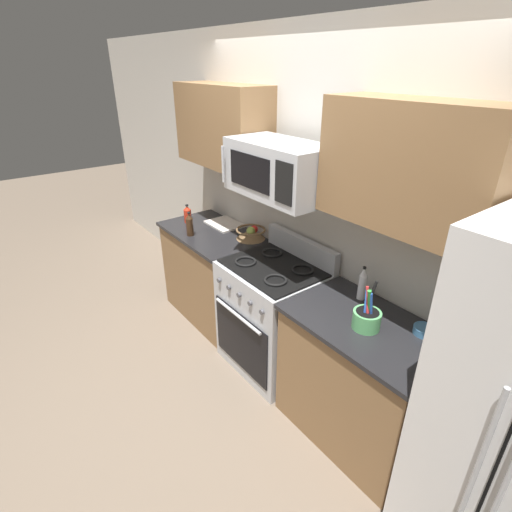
# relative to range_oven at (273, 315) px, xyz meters

# --- Properties ---
(ground_plane) EXTENTS (16.00, 16.00, 0.00)m
(ground_plane) POSITION_rel_range_oven_xyz_m (0.00, -0.67, -0.47)
(ground_plane) COLOR #6B5B4C
(wall_back) EXTENTS (8.00, 0.10, 2.60)m
(wall_back) POSITION_rel_range_oven_xyz_m (0.00, 0.38, 0.83)
(wall_back) COLOR beige
(wall_back) RESTS_ON ground
(counter_left) EXTENTS (1.05, 0.63, 0.91)m
(counter_left) POSITION_rel_range_oven_xyz_m (-0.92, -0.00, -0.02)
(counter_left) COLOR olive
(counter_left) RESTS_ON ground
(range_oven) EXTENTS (0.76, 0.67, 1.09)m
(range_oven) POSITION_rel_range_oven_xyz_m (0.00, 0.00, 0.00)
(range_oven) COLOR #B2B5BA
(range_oven) RESTS_ON ground
(counter_right) EXTENTS (1.01, 0.63, 0.91)m
(counter_right) POSITION_rel_range_oven_xyz_m (0.89, -0.00, -0.02)
(counter_right) COLOR olive
(counter_right) RESTS_ON ground
(microwave) EXTENTS (0.78, 0.44, 0.37)m
(microwave) POSITION_rel_range_oven_xyz_m (-0.00, 0.03, 1.20)
(microwave) COLOR #B2B5BA
(upper_cabinets_left) EXTENTS (1.04, 0.34, 0.67)m
(upper_cabinets_left) POSITION_rel_range_oven_xyz_m (-0.92, 0.16, 1.36)
(upper_cabinets_left) COLOR olive
(upper_cabinets_right) EXTENTS (1.00, 0.34, 0.67)m
(upper_cabinets_right) POSITION_rel_range_oven_xyz_m (0.90, 0.16, 1.36)
(upper_cabinets_right) COLOR olive
(utensil_crock) EXTENTS (0.17, 0.17, 0.31)m
(utensil_crock) POSITION_rel_range_oven_xyz_m (0.91, -0.04, 0.50)
(utensil_crock) COLOR #59AD66
(utensil_crock) RESTS_ON counter_right
(fruit_basket) EXTENTS (0.27, 0.27, 0.11)m
(fruit_basket) POSITION_rel_range_oven_xyz_m (-0.56, 0.20, 0.49)
(fruit_basket) COLOR brown
(fruit_basket) RESTS_ON counter_left
(cutting_board) EXTENTS (0.36, 0.27, 0.02)m
(cutting_board) POSITION_rel_range_oven_xyz_m (-0.98, 0.19, 0.44)
(cutting_board) COLOR silver
(cutting_board) RESTS_ON counter_left
(bottle_hot_sauce) EXTENTS (0.07, 0.07, 0.18)m
(bottle_hot_sauce) POSITION_rel_range_oven_xyz_m (-1.25, -0.06, 0.52)
(bottle_hot_sauce) COLOR red
(bottle_hot_sauce) RESTS_ON counter_left
(bottle_vinegar) EXTENTS (0.05, 0.05, 0.24)m
(bottle_vinegar) POSITION_rel_range_oven_xyz_m (0.68, 0.19, 0.55)
(bottle_vinegar) COLOR silver
(bottle_vinegar) RESTS_ON counter_right
(bottle_soy) EXTENTS (0.06, 0.06, 0.22)m
(bottle_soy) POSITION_rel_range_oven_xyz_m (-0.95, -0.20, 0.54)
(bottle_soy) COLOR #382314
(bottle_soy) RESTS_ON counter_left
(prep_bowl) EXTENTS (0.12, 0.12, 0.05)m
(prep_bowl) POSITION_rel_range_oven_xyz_m (1.15, 0.18, 0.46)
(prep_bowl) COLOR teal
(prep_bowl) RESTS_ON counter_right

